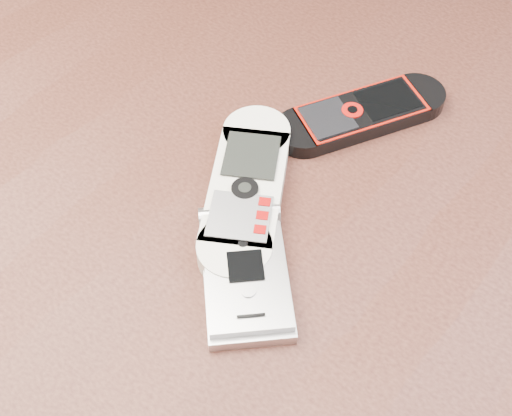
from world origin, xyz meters
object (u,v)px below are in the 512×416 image
object	(u,v)px
nokia_white	(246,190)
nokia_black_red	(361,114)
motorola_razr	(246,276)
table	(251,286)

from	to	relation	value
nokia_white	nokia_black_red	distance (m)	0.12
nokia_white	motorola_razr	world-z (taller)	nokia_white
nokia_white	motorola_razr	xyz separation A→B (m)	(0.05, -0.06, -0.00)
nokia_black_red	motorola_razr	bearing A→B (deg)	-53.39
table	motorola_razr	distance (m)	0.13
table	nokia_black_red	distance (m)	0.17
nokia_white	motorola_razr	size ratio (longest dim) A/B	1.45
nokia_white	nokia_black_red	world-z (taller)	nokia_white
nokia_black_red	nokia_white	bearing A→B (deg)	-71.68
nokia_white	nokia_black_red	xyz separation A→B (m)	(0.02, 0.12, -0.00)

